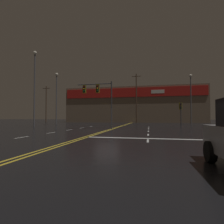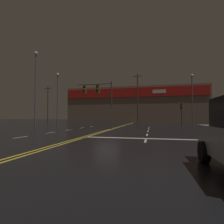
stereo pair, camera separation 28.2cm
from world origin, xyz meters
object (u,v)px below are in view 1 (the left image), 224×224
(streetlight_near_left, at_px, (57,92))
(streetlight_median_approach, at_px, (35,79))
(streetlight_near_right, at_px, (191,92))
(traffic_signal_median, at_px, (97,93))
(traffic_signal_corner_northeast, at_px, (181,109))

(streetlight_near_left, relative_size, streetlight_median_approach, 0.84)
(streetlight_near_right, bearing_deg, traffic_signal_median, -130.98)
(traffic_signal_corner_northeast, bearing_deg, streetlight_near_left, 172.36)
(streetlight_near_left, distance_m, streetlight_median_approach, 6.21)
(streetlight_median_approach, bearing_deg, traffic_signal_median, -17.59)
(traffic_signal_corner_northeast, height_order, streetlight_near_left, streetlight_near_left)
(traffic_signal_corner_northeast, relative_size, streetlight_median_approach, 0.31)
(traffic_signal_median, distance_m, traffic_signal_corner_northeast, 12.46)
(traffic_signal_corner_northeast, height_order, streetlight_near_right, streetlight_near_right)
(streetlight_near_right, bearing_deg, streetlight_median_approach, -153.35)
(streetlight_near_right, distance_m, streetlight_median_approach, 27.48)
(streetlight_near_left, relative_size, streetlight_near_right, 1.00)
(traffic_signal_corner_northeast, distance_m, streetlight_median_approach, 21.93)
(traffic_signal_corner_northeast, height_order, streetlight_median_approach, streetlight_median_approach)
(traffic_signal_corner_northeast, relative_size, streetlight_near_right, 0.36)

